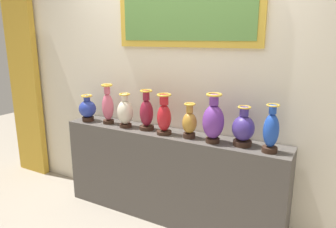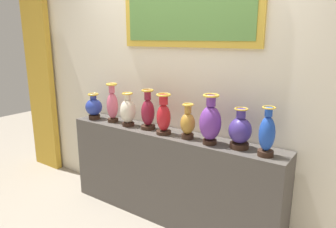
{
  "view_description": "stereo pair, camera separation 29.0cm",
  "coord_description": "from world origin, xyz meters",
  "px_view_note": "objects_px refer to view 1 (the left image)",
  "views": [
    {
      "loc": [
        1.37,
        -2.47,
        1.79
      ],
      "look_at": [
        0.0,
        0.0,
        1.09
      ],
      "focal_mm": 33.0,
      "sensor_mm": 36.0,
      "label": 1
    },
    {
      "loc": [
        1.62,
        -2.31,
        1.79
      ],
      "look_at": [
        0.0,
        0.0,
        1.09
      ],
      "focal_mm": 33.0,
      "sensor_mm": 36.0,
      "label": 2
    }
  ],
  "objects_px": {
    "vase_cobalt": "(87,109)",
    "vase_crimson": "(164,116)",
    "vase_burgundy": "(146,113)",
    "vase_rose": "(108,106)",
    "vase_violet": "(213,121)",
    "vase_ochre": "(189,123)",
    "vase_sapphire": "(271,131)",
    "vase_ivory": "(125,112)",
    "vase_indigo": "(243,129)"
  },
  "relations": [
    {
      "from": "vase_cobalt",
      "to": "vase_crimson",
      "type": "relative_size",
      "value": 0.75
    },
    {
      "from": "vase_burgundy",
      "to": "vase_rose",
      "type": "bearing_deg",
      "value": -178.68
    },
    {
      "from": "vase_crimson",
      "to": "vase_violet",
      "type": "height_order",
      "value": "vase_violet"
    },
    {
      "from": "vase_burgundy",
      "to": "vase_ochre",
      "type": "bearing_deg",
      "value": -3.79
    },
    {
      "from": "vase_cobalt",
      "to": "vase_burgundy",
      "type": "bearing_deg",
      "value": 3.13
    },
    {
      "from": "vase_cobalt",
      "to": "vase_violet",
      "type": "xyz_separation_m",
      "value": [
        1.44,
        -0.01,
        0.06
      ]
    },
    {
      "from": "vase_cobalt",
      "to": "vase_sapphire",
      "type": "height_order",
      "value": "vase_sapphire"
    },
    {
      "from": "vase_crimson",
      "to": "vase_violet",
      "type": "xyz_separation_m",
      "value": [
        0.48,
        0.0,
        0.02
      ]
    },
    {
      "from": "vase_cobalt",
      "to": "vase_ivory",
      "type": "height_order",
      "value": "vase_ivory"
    },
    {
      "from": "vase_burgundy",
      "to": "vase_ochre",
      "type": "relative_size",
      "value": 1.24
    },
    {
      "from": "vase_cobalt",
      "to": "vase_violet",
      "type": "height_order",
      "value": "vase_violet"
    },
    {
      "from": "vase_cobalt",
      "to": "vase_crimson",
      "type": "bearing_deg",
      "value": -0.46
    },
    {
      "from": "vase_cobalt",
      "to": "vase_ivory",
      "type": "xyz_separation_m",
      "value": [
        0.5,
        0.01,
        0.02
      ]
    },
    {
      "from": "vase_burgundy",
      "to": "vase_violet",
      "type": "height_order",
      "value": "vase_violet"
    },
    {
      "from": "vase_ochre",
      "to": "vase_indigo",
      "type": "xyz_separation_m",
      "value": [
        0.48,
        0.03,
        0.0
      ]
    },
    {
      "from": "vase_sapphire",
      "to": "vase_rose",
      "type": "bearing_deg",
      "value": 178.73
    },
    {
      "from": "vase_cobalt",
      "to": "vase_indigo",
      "type": "distance_m",
      "value": 1.69
    },
    {
      "from": "vase_rose",
      "to": "vase_violet",
      "type": "relative_size",
      "value": 0.97
    },
    {
      "from": "vase_cobalt",
      "to": "vase_violet",
      "type": "bearing_deg",
      "value": -0.29
    },
    {
      "from": "vase_sapphire",
      "to": "vase_indigo",
      "type": "bearing_deg",
      "value": 168.48
    },
    {
      "from": "vase_burgundy",
      "to": "vase_indigo",
      "type": "height_order",
      "value": "vase_burgundy"
    },
    {
      "from": "vase_crimson",
      "to": "vase_indigo",
      "type": "xyz_separation_m",
      "value": [
        0.73,
        0.05,
        -0.03
      ]
    },
    {
      "from": "vase_burgundy",
      "to": "vase_crimson",
      "type": "bearing_deg",
      "value": -11.94
    },
    {
      "from": "vase_cobalt",
      "to": "vase_ochre",
      "type": "xyz_separation_m",
      "value": [
        1.21,
        0.01,
        0.01
      ]
    },
    {
      "from": "vase_ochre",
      "to": "vase_indigo",
      "type": "relative_size",
      "value": 0.95
    },
    {
      "from": "vase_violet",
      "to": "vase_sapphire",
      "type": "xyz_separation_m",
      "value": [
        0.48,
        -0.0,
        -0.02
      ]
    },
    {
      "from": "vase_cobalt",
      "to": "vase_rose",
      "type": "relative_size",
      "value": 0.69
    },
    {
      "from": "vase_cobalt",
      "to": "vase_crimson",
      "type": "distance_m",
      "value": 0.96
    },
    {
      "from": "vase_ivory",
      "to": "vase_crimson",
      "type": "bearing_deg",
      "value": -1.84
    },
    {
      "from": "vase_ivory",
      "to": "vase_ochre",
      "type": "relative_size",
      "value": 1.08
    },
    {
      "from": "vase_crimson",
      "to": "vase_indigo",
      "type": "bearing_deg",
      "value": 3.7
    },
    {
      "from": "vase_indigo",
      "to": "vase_ochre",
      "type": "bearing_deg",
      "value": -176.26
    },
    {
      "from": "vase_indigo",
      "to": "vase_violet",
      "type": "bearing_deg",
      "value": -169.28
    },
    {
      "from": "vase_rose",
      "to": "vase_violet",
      "type": "height_order",
      "value": "vase_violet"
    },
    {
      "from": "vase_rose",
      "to": "vase_burgundy",
      "type": "relative_size",
      "value": 1.06
    },
    {
      "from": "vase_ivory",
      "to": "vase_violet",
      "type": "distance_m",
      "value": 0.94
    },
    {
      "from": "vase_ochre",
      "to": "vase_violet",
      "type": "bearing_deg",
      "value": -3.89
    },
    {
      "from": "vase_cobalt",
      "to": "vase_sapphire",
      "type": "bearing_deg",
      "value": -0.23
    },
    {
      "from": "vase_violet",
      "to": "vase_ochre",
      "type": "bearing_deg",
      "value": 176.11
    },
    {
      "from": "vase_indigo",
      "to": "vase_ivory",
      "type": "bearing_deg",
      "value": -178.44
    },
    {
      "from": "vase_burgundy",
      "to": "vase_indigo",
      "type": "distance_m",
      "value": 0.96
    },
    {
      "from": "vase_violet",
      "to": "vase_sapphire",
      "type": "distance_m",
      "value": 0.48
    },
    {
      "from": "vase_cobalt",
      "to": "vase_sapphire",
      "type": "relative_size",
      "value": 0.74
    },
    {
      "from": "vase_burgundy",
      "to": "vase_sapphire",
      "type": "relative_size",
      "value": 1.02
    },
    {
      "from": "vase_rose",
      "to": "vase_crimson",
      "type": "height_order",
      "value": "vase_rose"
    },
    {
      "from": "vase_indigo",
      "to": "vase_crimson",
      "type": "bearing_deg",
      "value": -176.3
    },
    {
      "from": "vase_cobalt",
      "to": "vase_violet",
      "type": "distance_m",
      "value": 1.45
    },
    {
      "from": "vase_sapphire",
      "to": "vase_burgundy",
      "type": "bearing_deg",
      "value": 177.7
    },
    {
      "from": "vase_violet",
      "to": "vase_crimson",
      "type": "bearing_deg",
      "value": -179.96
    },
    {
      "from": "vase_rose",
      "to": "vase_ivory",
      "type": "height_order",
      "value": "vase_rose"
    }
  ]
}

